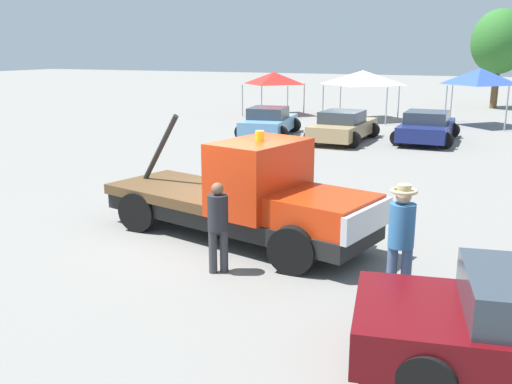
% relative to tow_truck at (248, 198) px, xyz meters
% --- Properties ---
extents(ground_plane, '(160.00, 160.00, 0.00)m').
position_rel_tow_truck_xyz_m(ground_plane, '(-0.37, 0.09, -0.92)').
color(ground_plane, gray).
extents(tow_truck, '(6.43, 3.24, 2.51)m').
position_rel_tow_truck_xyz_m(tow_truck, '(0.00, 0.00, 0.00)').
color(tow_truck, black).
rests_on(tow_truck, ground).
extents(person_near_truck, '(0.42, 0.42, 1.89)m').
position_rel_tow_truck_xyz_m(person_near_truck, '(3.38, -1.60, 0.19)').
color(person_near_truck, '#475B84').
rests_on(person_near_truck, ground).
extents(person_at_hood, '(0.37, 0.37, 1.66)m').
position_rel_tow_truck_xyz_m(person_at_hood, '(0.23, -1.78, 0.03)').
color(person_at_hood, '#38383D').
rests_on(person_at_hood, ground).
extents(parked_car_skyblue, '(2.84, 4.61, 1.34)m').
position_rel_tow_truck_xyz_m(parked_car_skyblue, '(-5.34, 13.83, -0.28)').
color(parked_car_skyblue, '#669ED1').
rests_on(parked_car_skyblue, ground).
extents(parked_car_tan, '(2.51, 4.63, 1.34)m').
position_rel_tow_truck_xyz_m(parked_car_tan, '(-1.80, 13.69, -0.27)').
color(parked_car_tan, tan).
rests_on(parked_car_tan, ground).
extents(parked_car_navy, '(2.57, 4.71, 1.34)m').
position_rel_tow_truck_xyz_m(parked_car_navy, '(1.53, 15.02, -0.27)').
color(parked_car_navy, navy).
rests_on(parked_car_navy, ground).
extents(canopy_tent_red, '(2.94, 2.94, 2.57)m').
position_rel_tow_truck_xyz_m(canopy_tent_red, '(-8.45, 22.01, 1.28)').
color(canopy_tent_red, '#9E9EA3').
rests_on(canopy_tent_red, ground).
extents(canopy_tent_white, '(3.55, 3.55, 2.75)m').
position_rel_tow_truck_xyz_m(canopy_tent_white, '(-2.97, 21.71, 1.44)').
color(canopy_tent_white, '#9E9EA3').
rests_on(canopy_tent_white, ground).
extents(canopy_tent_blue, '(2.90, 2.90, 2.97)m').
position_rel_tow_truck_xyz_m(canopy_tent_blue, '(3.15, 21.45, 1.62)').
color(canopy_tent_blue, '#9E9EA3').
rests_on(canopy_tent_blue, ground).
extents(tree_center, '(3.63, 3.63, 6.49)m').
position_rel_tow_truck_xyz_m(tree_center, '(3.64, 31.73, 3.43)').
color(tree_center, brown).
rests_on(tree_center, ground).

